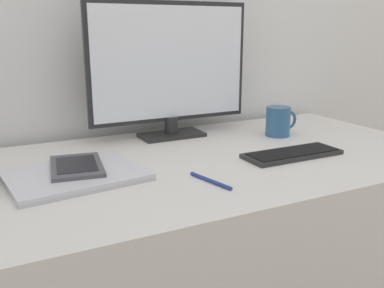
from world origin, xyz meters
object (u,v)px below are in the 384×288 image
pen (210,181)px  ereader (77,166)px  keyboard (292,154)px  monitor (170,68)px  laptop (75,175)px  coffee_mug (279,121)px

pen → ereader: bearing=142.7°
keyboard → ereader: bearing=168.3°
monitor → ereader: (-0.37, -0.25, -0.20)m
laptop → ereader: bearing=65.7°
coffee_mug → pen: (-0.43, -0.29, -0.04)m
keyboard → laptop: 0.60m
keyboard → coffee_mug: bearing=61.5°
laptop → pen: 0.33m
monitor → laptop: bearing=-144.4°
monitor → laptop: monitor is taller
keyboard → laptop: bearing=170.9°
laptop → coffee_mug: coffee_mug is taller
laptop → coffee_mug: bearing=9.5°
keyboard → pen: keyboard is taller
coffee_mug → monitor: bearing=154.9°
ereader → pen: (0.26, -0.20, -0.02)m
laptop → coffee_mug: (0.70, 0.12, 0.04)m
laptop → pen: (0.28, -0.18, -0.00)m
laptop → monitor: bearing=35.6°
ereader → coffee_mug: size_ratio=1.76×
ereader → pen: 0.33m
ereader → monitor: bearing=33.8°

